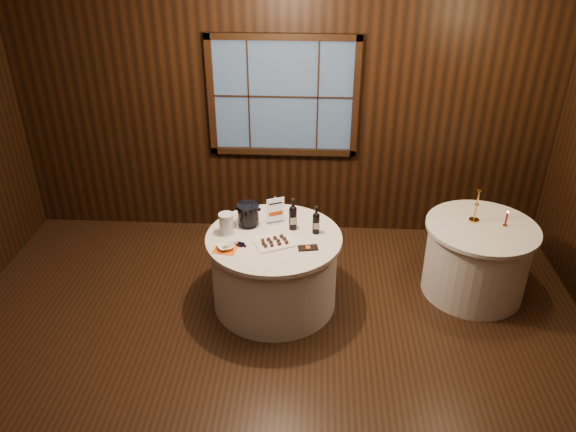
# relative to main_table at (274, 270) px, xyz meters

# --- Properties ---
(ground) EXTENTS (6.00, 6.00, 0.00)m
(ground) POSITION_rel_main_table_xyz_m (0.00, -1.00, -0.39)
(ground) COLOR black
(ground) RESTS_ON ground
(back_wall) EXTENTS (6.00, 0.10, 3.00)m
(back_wall) POSITION_rel_main_table_xyz_m (0.00, 1.48, 1.16)
(back_wall) COLOR black
(back_wall) RESTS_ON ground
(main_table) EXTENTS (1.28, 1.28, 0.77)m
(main_table) POSITION_rel_main_table_xyz_m (0.00, 0.00, 0.00)
(main_table) COLOR white
(main_table) RESTS_ON ground
(side_table) EXTENTS (1.08, 1.08, 0.77)m
(side_table) POSITION_rel_main_table_xyz_m (2.00, 0.30, 0.00)
(side_table) COLOR white
(side_table) RESTS_ON ground
(sign_stand) EXTENTS (0.17, 0.13, 0.28)m
(sign_stand) POSITION_rel_main_table_xyz_m (-0.01, 0.25, 0.48)
(sign_stand) COLOR #BABAC2
(sign_stand) RESTS_ON main_table
(port_bottle_left) EXTENTS (0.08, 0.08, 0.32)m
(port_bottle_left) POSITION_rel_main_table_xyz_m (0.17, 0.15, 0.52)
(port_bottle_left) COLOR black
(port_bottle_left) RESTS_ON main_table
(port_bottle_right) EXTENTS (0.07, 0.07, 0.28)m
(port_bottle_right) POSITION_rel_main_table_xyz_m (0.39, 0.08, 0.51)
(port_bottle_right) COLOR black
(port_bottle_right) RESTS_ON main_table
(ice_bucket) EXTENTS (0.22, 0.22, 0.22)m
(ice_bucket) POSITION_rel_main_table_xyz_m (-0.26, 0.19, 0.50)
(ice_bucket) COLOR black
(ice_bucket) RESTS_ON main_table
(chocolate_plate) EXTENTS (0.40, 0.34, 0.05)m
(chocolate_plate) POSITION_rel_main_table_xyz_m (0.02, -0.15, 0.40)
(chocolate_plate) COLOR white
(chocolate_plate) RESTS_ON main_table
(chocolate_box) EXTENTS (0.19, 0.12, 0.02)m
(chocolate_box) POSITION_rel_main_table_xyz_m (0.32, -0.20, 0.39)
(chocolate_box) COLOR black
(chocolate_box) RESTS_ON main_table
(grape_bunch) EXTENTS (0.16, 0.09, 0.04)m
(grape_bunch) POSITION_rel_main_table_xyz_m (-0.28, -0.17, 0.40)
(grape_bunch) COLOR black
(grape_bunch) RESTS_ON main_table
(glass_pitcher) EXTENTS (0.19, 0.14, 0.20)m
(glass_pitcher) POSITION_rel_main_table_xyz_m (-0.44, 0.03, 0.49)
(glass_pitcher) COLOR silver
(glass_pitcher) RESTS_ON main_table
(orange_napkin) EXTENTS (0.24, 0.24, 0.00)m
(orange_napkin) POSITION_rel_main_table_xyz_m (-0.42, -0.24, 0.38)
(orange_napkin) COLOR orange
(orange_napkin) RESTS_ON main_table
(cracker_bowl) EXTENTS (0.20, 0.20, 0.04)m
(cracker_bowl) POSITION_rel_main_table_xyz_m (-0.42, -0.24, 0.40)
(cracker_bowl) COLOR white
(cracker_bowl) RESTS_ON orange_napkin
(brass_candlestick) EXTENTS (0.10, 0.10, 0.35)m
(brass_candlestick) POSITION_rel_main_table_xyz_m (1.93, 0.39, 0.51)
(brass_candlestick) COLOR gold
(brass_candlestick) RESTS_ON side_table
(red_candle) EXTENTS (0.04, 0.04, 0.17)m
(red_candle) POSITION_rel_main_table_xyz_m (2.21, 0.31, 0.45)
(red_candle) COLOR gold
(red_candle) RESTS_ON side_table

